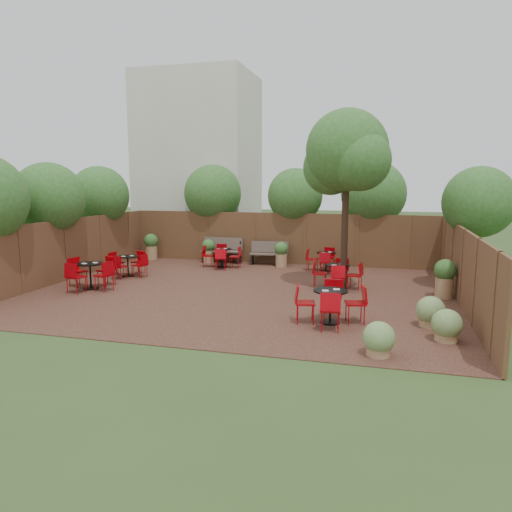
# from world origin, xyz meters

# --- Properties ---
(ground) EXTENTS (80.00, 80.00, 0.00)m
(ground) POSITION_xyz_m (0.00, 0.00, 0.00)
(ground) COLOR #354F23
(ground) RESTS_ON ground
(courtyard_paving) EXTENTS (12.00, 10.00, 0.02)m
(courtyard_paving) POSITION_xyz_m (0.00, 0.00, 0.01)
(courtyard_paving) COLOR #331C15
(courtyard_paving) RESTS_ON ground
(fence_back) EXTENTS (12.00, 0.08, 2.00)m
(fence_back) POSITION_xyz_m (0.00, 5.00, 1.00)
(fence_back) COLOR brown
(fence_back) RESTS_ON ground
(fence_left) EXTENTS (0.08, 10.00, 2.00)m
(fence_left) POSITION_xyz_m (-6.00, 0.00, 1.00)
(fence_left) COLOR brown
(fence_left) RESTS_ON ground
(fence_right) EXTENTS (0.08, 10.00, 2.00)m
(fence_right) POSITION_xyz_m (6.00, 0.00, 1.00)
(fence_right) COLOR brown
(fence_right) RESTS_ON ground
(neighbour_building) EXTENTS (5.00, 4.00, 8.00)m
(neighbour_building) POSITION_xyz_m (-4.50, 8.00, 4.00)
(neighbour_building) COLOR beige
(neighbour_building) RESTS_ON ground
(overhang_foliage) EXTENTS (15.59, 10.78, 2.50)m
(overhang_foliage) POSITION_xyz_m (-2.07, 2.71, 2.70)
(overhang_foliage) COLOR #2A5C1E
(overhang_foliage) RESTS_ON ground
(courtyard_tree) EXTENTS (2.60, 2.50, 5.28)m
(courtyard_tree) POSITION_xyz_m (2.83, 1.09, 3.93)
(courtyard_tree) COLOR black
(courtyard_tree) RESTS_ON courtyard_paving
(park_bench_left) EXTENTS (1.60, 0.52, 0.99)m
(park_bench_left) POSITION_xyz_m (-2.23, 4.63, 0.53)
(park_bench_left) COLOR brown
(park_bench_left) RESTS_ON courtyard_paving
(park_bench_right) EXTENTS (1.49, 0.62, 0.90)m
(park_bench_right) POSITION_xyz_m (-0.31, 4.62, 0.48)
(park_bench_right) COLOR brown
(park_bench_right) RESTS_ON courtyard_paving
(bistro_tables) EXTENTS (8.98, 7.88, 0.90)m
(bistro_tables) POSITION_xyz_m (-0.57, 0.70, 0.44)
(bistro_tables) COLOR black
(bistro_tables) RESTS_ON courtyard_paving
(planters) EXTENTS (11.53, 4.46, 1.08)m
(planters) POSITION_xyz_m (-0.28, 3.27, 0.57)
(planters) COLOR #97734B
(planters) RESTS_ON courtyard_paving
(low_shrubs) EXTENTS (1.91, 2.78, 0.69)m
(low_shrubs) POSITION_xyz_m (4.80, -3.23, 0.34)
(low_shrubs) COLOR #97734B
(low_shrubs) RESTS_ON courtyard_paving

